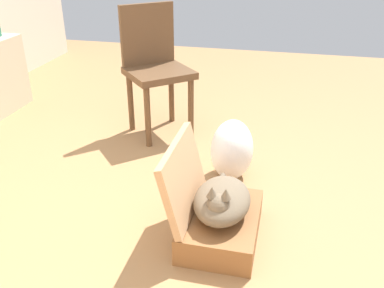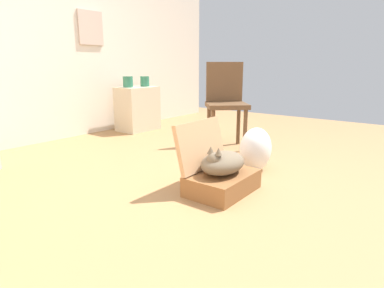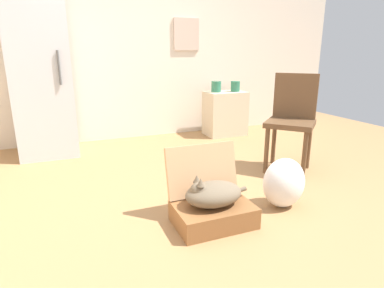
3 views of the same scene
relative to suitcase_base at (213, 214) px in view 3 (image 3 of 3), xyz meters
The scene contains 11 objects.
ground_plane 0.40m from the suitcase_base, 85.26° to the left, with size 7.68×7.68×0.00m, color #9E7247.
wall_back 2.93m from the suitcase_base, 89.26° to the left, with size 6.40×0.15×2.60m.
suitcase_base is the anchor object (origin of this frame).
suitcase_lid 0.33m from the suitcase_base, 90.00° to the left, with size 0.53×0.37×0.04m, color tan.
cat 0.16m from the suitcase_base, behind, with size 0.48×0.28×0.22m.
plastic_bag_white 0.63m from the suitcase_base, ahead, with size 0.34×0.27×0.39m, color white.
refrigerator 2.58m from the suitcase_base, 116.00° to the left, with size 0.62×0.64×1.82m.
side_table 2.59m from the suitcase_base, 60.58° to the left, with size 0.56×0.38×0.62m, color beige.
vase_tall 2.61m from the suitcase_base, 63.59° to the left, with size 0.14×0.14×0.15m, color #2D7051.
vase_short 2.70m from the suitcase_base, 57.69° to the left, with size 0.13×0.13×0.14m, color #2D7051.
chair 1.48m from the suitcase_base, 31.07° to the left, with size 0.60×0.61×0.96m.
Camera 3 is at (-0.92, -2.20, 1.15)m, focal length 30.05 mm.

